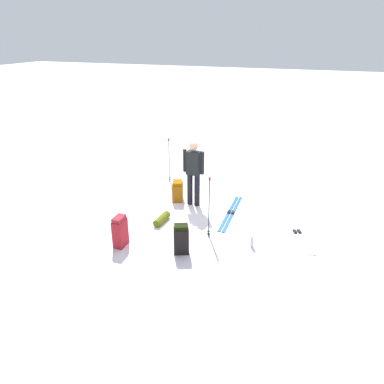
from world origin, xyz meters
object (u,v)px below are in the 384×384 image
object	(u,v)px
backpack_large_dark	(178,191)
thermos_bottle	(252,241)
skier_standing	(194,170)
sleeping_mat_rolled	(162,219)
backpack_small_spare	(120,232)
ski_pair_far	(297,232)
ski_pair_near	(231,213)
ski_poles_planted_near	(169,158)
backpack_bright	(181,239)
ski_poles_planted_far	(209,204)

from	to	relation	value
backpack_large_dark	thermos_bottle	world-z (taller)	backpack_large_dark
skier_standing	sleeping_mat_rolled	bearing A→B (deg)	-17.56
backpack_small_spare	ski_pair_far	bearing A→B (deg)	117.80
skier_standing	sleeping_mat_rolled	world-z (taller)	skier_standing
ski_pair_near	thermos_bottle	world-z (taller)	thermos_bottle
ski_poles_planted_near	sleeping_mat_rolled	size ratio (longest dim) A/B	2.35
ski_pair_near	sleeping_mat_rolled	world-z (taller)	sleeping_mat_rolled
ski_pair_near	ski_poles_planted_near	world-z (taller)	ski_poles_planted_near
ski_pair_near	backpack_bright	distance (m)	2.12
ski_poles_planted_near	sleeping_mat_rolled	world-z (taller)	ski_poles_planted_near
ski_pair_near	backpack_small_spare	size ratio (longest dim) A/B	2.92
backpack_large_dark	sleeping_mat_rolled	xyz separation A→B (m)	(1.26, 0.11, -0.18)
backpack_small_spare	ski_poles_planted_near	world-z (taller)	ski_poles_planted_near
ski_pair_near	ski_poles_planted_near	size ratio (longest dim) A/B	1.53
backpack_small_spare	thermos_bottle	size ratio (longest dim) A/B	2.61
backpack_large_dark	backpack_small_spare	xyz separation A→B (m)	(2.47, -0.28, 0.06)
ski_pair_far	backpack_bright	bearing A→B (deg)	-52.89
backpack_large_dark	ski_poles_planted_far	bearing A→B (deg)	42.81
backpack_small_spare	skier_standing	bearing A→B (deg)	162.26
ski_poles_planted_near	sleeping_mat_rolled	xyz separation A→B (m)	(2.51, 0.89, -0.63)
ski_pair_near	ski_pair_far	xyz separation A→B (m)	(0.41, 1.64, 0.00)
skier_standing	ski_pair_near	xyz separation A→B (m)	(0.15, 1.05, -0.94)
backpack_small_spare	ski_poles_planted_far	xyz separation A→B (m)	(-1.04, 1.60, 0.43)
ski_pair_far	backpack_large_dark	world-z (taller)	backpack_large_dark
ski_pair_near	thermos_bottle	bearing A→B (deg)	30.88
backpack_large_dark	sleeping_mat_rolled	distance (m)	1.28
skier_standing	backpack_large_dark	size ratio (longest dim) A/B	3.10
backpack_bright	sleeping_mat_rolled	size ratio (longest dim) A/B	1.16
ski_pair_near	ski_poles_planted_near	bearing A→B (deg)	-122.94
skier_standing	ski_pair_near	bearing A→B (deg)	81.80
thermos_bottle	backpack_large_dark	bearing A→B (deg)	-124.08
backpack_bright	ski_poles_planted_far	xyz separation A→B (m)	(-0.85, 0.31, 0.45)
ski_pair_far	backpack_small_spare	bearing A→B (deg)	-62.20
backpack_large_dark	backpack_small_spare	world-z (taller)	backpack_small_spare
ski_pair_far	backpack_large_dark	bearing A→B (deg)	-101.66
ski_pair_far	sleeping_mat_rolled	world-z (taller)	sleeping_mat_rolled
backpack_large_dark	sleeping_mat_rolled	size ratio (longest dim) A/B	1.00
thermos_bottle	sleeping_mat_rolled	bearing A→B (deg)	-98.01
backpack_large_dark	ski_poles_planted_far	world-z (taller)	ski_poles_planted_far
sleeping_mat_rolled	backpack_small_spare	bearing A→B (deg)	-17.90
ski_pair_far	ski_poles_planted_near	world-z (taller)	ski_poles_planted_near
skier_standing	ski_pair_far	size ratio (longest dim) A/B	0.98
backpack_small_spare	ski_poles_planted_near	bearing A→B (deg)	-172.33
thermos_bottle	ski_pair_near	bearing A→B (deg)	-149.12
sleeping_mat_rolled	backpack_large_dark	bearing A→B (deg)	-174.89
ski_pair_far	backpack_bright	distance (m)	2.71
sleeping_mat_rolled	ski_pair_far	bearing A→B (deg)	101.25
skier_standing	ski_pair_near	world-z (taller)	skier_standing
backpack_large_dark	backpack_small_spare	size ratio (longest dim) A/B	0.81
ski_pair_near	ski_poles_planted_far	xyz separation A→B (m)	(1.19, -0.20, 0.75)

